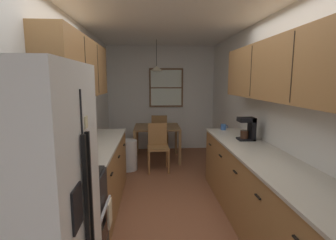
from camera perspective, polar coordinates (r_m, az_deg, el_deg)
ground_plane at (r=4.05m, az=0.06°, el=-16.21°), size 12.00×12.00×0.00m
wall_left at (r=3.85m, az=-20.44°, el=1.72°), size 0.10×9.00×2.55m
wall_right at (r=4.01m, az=19.68°, el=2.04°), size 0.10×9.00×2.55m
wall_back at (r=6.33m, az=-1.53°, el=4.88°), size 4.40×0.10×2.55m
ceiling_slab at (r=3.77m, az=0.07°, el=22.27°), size 4.40×9.00×0.08m
refrigerator at (r=1.75m, az=-29.39°, el=-19.91°), size 0.71×0.77×1.82m
stove_range at (r=2.53m, az=-22.06°, el=-21.35°), size 0.66×0.58×1.10m
microwave_over_range at (r=2.24m, az=-26.60°, el=6.30°), size 0.39×0.64×0.32m
counter_left at (r=3.65m, az=-15.81°, el=-11.80°), size 0.64×1.95×0.90m
upper_cabinets_left at (r=3.41m, az=-19.36°, el=10.95°), size 0.33×2.03×0.72m
counter_right at (r=3.21m, az=20.14°, el=-14.97°), size 0.64×3.11×0.90m
upper_cabinets_right at (r=2.96m, az=24.50°, el=10.27°), size 0.33×2.79×0.66m
dining_table at (r=5.49m, az=-2.50°, el=-2.55°), size 0.97×0.87×0.74m
dining_chair_near at (r=4.89m, az=-2.29°, el=-5.53°), size 0.42×0.42×0.90m
dining_chair_far at (r=6.14m, az=-1.90°, el=-2.54°), size 0.43×0.43×0.90m
pendant_light at (r=5.38m, az=-2.60°, el=11.55°), size 0.28×0.28×0.63m
back_window at (r=6.25m, az=-0.42°, el=7.27°), size 0.83×0.05×0.94m
trash_bin at (r=4.99m, az=-8.92°, el=-7.82°), size 0.33×0.33×0.58m
storage_canister at (r=2.79m, az=-19.48°, el=-6.90°), size 0.13×0.13×0.17m
dish_towel at (r=2.56m, az=-12.98°, el=-19.80°), size 0.02×0.16×0.24m
coffee_maker at (r=3.67m, az=17.64°, el=-1.78°), size 0.22×0.18×0.32m
mug_by_coffeemaker at (r=4.33m, az=12.38°, el=-1.56°), size 0.13×0.09×0.09m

